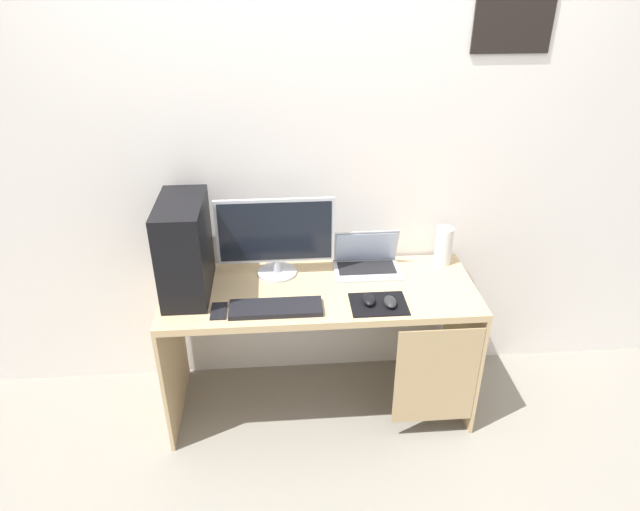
{
  "coord_description": "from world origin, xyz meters",
  "views": [
    {
      "loc": [
        -0.18,
        -2.28,
        2.15
      ],
      "look_at": [
        0.0,
        0.0,
        0.9
      ],
      "focal_mm": 31.42,
      "sensor_mm": 36.0,
      "label": 1
    }
  ],
  "objects_px": {
    "monitor": "(276,236)",
    "speaker": "(444,246)",
    "laptop": "(366,262)",
    "pc_tower": "(185,248)",
    "mouse_left": "(369,300)",
    "cell_phone": "(219,311)",
    "keyboard": "(276,308)",
    "mouse_right": "(390,302)"
  },
  "relations": [
    {
      "from": "monitor",
      "to": "speaker",
      "type": "distance_m",
      "value": 0.86
    },
    {
      "from": "monitor",
      "to": "laptop",
      "type": "xyz_separation_m",
      "value": [
        0.45,
        0.02,
        -0.17
      ]
    },
    {
      "from": "pc_tower",
      "to": "mouse_left",
      "type": "xyz_separation_m",
      "value": [
        0.83,
        -0.18,
        -0.21
      ]
    },
    {
      "from": "pc_tower",
      "to": "speaker",
      "type": "relative_size",
      "value": 2.29
    },
    {
      "from": "pc_tower",
      "to": "speaker",
      "type": "distance_m",
      "value": 1.29
    },
    {
      "from": "pc_tower",
      "to": "laptop",
      "type": "bearing_deg",
      "value": 8.94
    },
    {
      "from": "pc_tower",
      "to": "cell_phone",
      "type": "xyz_separation_m",
      "value": [
        0.15,
        -0.19,
        -0.22
      ]
    },
    {
      "from": "keyboard",
      "to": "cell_phone",
      "type": "height_order",
      "value": "keyboard"
    },
    {
      "from": "monitor",
      "to": "keyboard",
      "type": "relative_size",
      "value": 1.36
    },
    {
      "from": "keyboard",
      "to": "mouse_right",
      "type": "xyz_separation_m",
      "value": [
        0.52,
        -0.01,
        0.01
      ]
    },
    {
      "from": "speaker",
      "to": "mouse_left",
      "type": "height_order",
      "value": "speaker"
    },
    {
      "from": "speaker",
      "to": "cell_phone",
      "type": "bearing_deg",
      "value": -161.86
    },
    {
      "from": "keyboard",
      "to": "mouse_right",
      "type": "relative_size",
      "value": 4.38
    },
    {
      "from": "speaker",
      "to": "keyboard",
      "type": "relative_size",
      "value": 0.48
    },
    {
      "from": "cell_phone",
      "to": "mouse_left",
      "type": "bearing_deg",
      "value": 1.22
    },
    {
      "from": "laptop",
      "to": "monitor",
      "type": "bearing_deg",
      "value": -178.02
    },
    {
      "from": "pc_tower",
      "to": "keyboard",
      "type": "distance_m",
      "value": 0.5
    },
    {
      "from": "speaker",
      "to": "mouse_right",
      "type": "height_order",
      "value": "speaker"
    },
    {
      "from": "laptop",
      "to": "speaker",
      "type": "bearing_deg",
      "value": 5.07
    },
    {
      "from": "monitor",
      "to": "mouse_left",
      "type": "relative_size",
      "value": 5.96
    },
    {
      "from": "monitor",
      "to": "mouse_right",
      "type": "distance_m",
      "value": 0.64
    },
    {
      "from": "pc_tower",
      "to": "monitor",
      "type": "distance_m",
      "value": 0.43
    },
    {
      "from": "mouse_right",
      "to": "laptop",
      "type": "bearing_deg",
      "value": 99.62
    },
    {
      "from": "speaker",
      "to": "mouse_right",
      "type": "relative_size",
      "value": 2.08
    },
    {
      "from": "pc_tower",
      "to": "mouse_right",
      "type": "xyz_separation_m",
      "value": [
        0.93,
        -0.21,
        -0.21
      ]
    },
    {
      "from": "laptop",
      "to": "cell_phone",
      "type": "bearing_deg",
      "value": -155.24
    },
    {
      "from": "laptop",
      "to": "speaker",
      "type": "distance_m",
      "value": 0.41
    },
    {
      "from": "keyboard",
      "to": "monitor",
      "type": "bearing_deg",
      "value": 88.35
    },
    {
      "from": "keyboard",
      "to": "mouse_left",
      "type": "bearing_deg",
      "value": 2.69
    },
    {
      "from": "keyboard",
      "to": "cell_phone",
      "type": "distance_m",
      "value": 0.26
    },
    {
      "from": "speaker",
      "to": "keyboard",
      "type": "height_order",
      "value": "speaker"
    },
    {
      "from": "monitor",
      "to": "keyboard",
      "type": "xyz_separation_m",
      "value": [
        -0.01,
        -0.32,
        -0.2
      ]
    },
    {
      "from": "cell_phone",
      "to": "speaker",
      "type": "bearing_deg",
      "value": 18.14
    },
    {
      "from": "mouse_right",
      "to": "cell_phone",
      "type": "height_order",
      "value": "mouse_right"
    },
    {
      "from": "speaker",
      "to": "mouse_right",
      "type": "xyz_separation_m",
      "value": [
        -0.34,
        -0.38,
        -0.08
      ]
    },
    {
      "from": "monitor",
      "to": "mouse_left",
      "type": "height_order",
      "value": "monitor"
    },
    {
      "from": "speaker",
      "to": "mouse_left",
      "type": "xyz_separation_m",
      "value": [
        -0.44,
        -0.35,
        -0.08
      ]
    },
    {
      "from": "monitor",
      "to": "laptop",
      "type": "bearing_deg",
      "value": 1.98
    },
    {
      "from": "monitor",
      "to": "cell_phone",
      "type": "distance_m",
      "value": 0.46
    },
    {
      "from": "pc_tower",
      "to": "keyboard",
      "type": "xyz_separation_m",
      "value": [
        0.41,
        -0.2,
        -0.22
      ]
    },
    {
      "from": "laptop",
      "to": "mouse_right",
      "type": "bearing_deg",
      "value": -80.38
    },
    {
      "from": "pc_tower",
      "to": "laptop",
      "type": "xyz_separation_m",
      "value": [
        0.87,
        0.14,
        -0.19
      ]
    }
  ]
}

